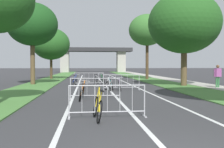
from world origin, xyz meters
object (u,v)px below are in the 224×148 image
Objects in this scene: tree_left_oak_mid at (51,44)px; bicycle_teal_2 at (111,85)px; tree_right_maple_mid at (184,23)px; crowd_barrier_third at (121,82)px; bicycle_orange_1 at (82,93)px; bicycle_blue_7 at (74,81)px; pedestrian_strolling at (218,74)px; crowd_barrier_fourth at (89,79)px; crowd_barrier_nearest at (107,101)px; tree_left_pine_near at (32,25)px; bicycle_white_0 at (109,85)px; bicycle_yellow_5 at (98,107)px; crowd_barrier_second at (95,89)px; bicycle_green_3 at (103,80)px; bicycle_black_4 at (96,80)px; tree_right_pine_far at (147,30)px; bicycle_purple_6 at (120,85)px.

tree_left_oak_mid is 3.56× the size of bicycle_teal_2.
crowd_barrier_third is at bearing -151.89° from tree_right_maple_mid.
bicycle_orange_1 is 0.97× the size of bicycle_blue_7.
tree_right_maple_mid reaches higher than tree_left_oak_mid.
pedestrian_strolling is (10.45, -3.69, 0.68)m from bicycle_blue_7.
bicycle_orange_1 is at bearing -92.43° from crowd_barrier_fourth.
crowd_barrier_nearest is at bearing 34.12° from pedestrian_strolling.
tree_left_pine_near reaches higher than bicycle_white_0.
crowd_barrier_fourth is 14.62m from bicycle_yellow_5.
crowd_barrier_second is 1.00× the size of crowd_barrier_fourth.
bicycle_green_3 is 2.59m from bicycle_blue_7.
crowd_barrier_third is 1.47× the size of bicycle_white_0.
bicycle_green_3 is at bearing 81.47° from bicycle_yellow_5.
bicycle_black_4 is at bearing 88.79° from bicycle_orange_1.
bicycle_green_3 is 0.95× the size of bicycle_blue_7.
bicycle_orange_1 reaches higher than bicycle_white_0.
crowd_barrier_fourth is 1.48× the size of pedestrian_strolling.
bicycle_white_0 is (-6.31, -3.27, -4.70)m from tree_right_maple_mid.
bicycle_teal_2 is (1.46, -4.40, -0.17)m from crowd_barrier_fourth.
tree_right_maple_mid is 12.28m from bicycle_orange_1.
tree_left_oak_mid is 3.58× the size of bicycle_blue_7.
bicycle_green_3 is 0.57m from bicycle_black_4.
bicycle_orange_1 is (-8.00, -8.04, -4.69)m from tree_right_maple_mid.
crowd_barrier_third is at bearing -27.98° from bicycle_teal_2.
bicycle_white_0 is (6.06, -5.91, -4.80)m from tree_left_pine_near.
bicycle_black_4 is 2.03m from bicycle_blue_7.
bicycle_green_3 is (1.61, 10.42, 0.02)m from bicycle_orange_1.
pedestrian_strolling is at bearing 44.41° from bicycle_yellow_5.
bicycle_blue_7 is at bearing -132.04° from tree_right_pine_far.
crowd_barrier_nearest is (-6.47, -22.80, -5.29)m from tree_right_pine_far.
bicycle_orange_1 is (-0.89, 4.36, -0.17)m from crowd_barrier_nearest.
bicycle_teal_2 is at bearing 84.24° from crowd_barrier_nearest.
bicycle_teal_2 is (0.20, 0.72, 0.01)m from bicycle_white_0.
bicycle_orange_1 is at bearing -78.69° from tree_left_oak_mid.
tree_right_maple_mid is at bearing -86.46° from tree_right_pine_far.
tree_right_pine_far is (11.36, -1.54, 1.59)m from tree_left_oak_mid.
bicycle_black_4 is (-0.54, -0.15, 0.02)m from bicycle_green_3.
tree_left_oak_mid is at bearing 95.90° from bicycle_yellow_5.
bicycle_green_3 is at bearing 100.31° from crowd_barrier_third.
bicycle_black_4 is 5.74m from bicycle_purple_6.
bicycle_purple_6 is (1.33, -5.58, -0.03)m from bicycle_black_4.
tree_left_oak_mid reaches higher than bicycle_yellow_5.
tree_right_pine_far is 4.47× the size of bicycle_teal_2.
bicycle_teal_2 is (-0.69, 0.34, -0.17)m from crowd_barrier_third.
tree_left_oak_mid is at bearing -61.04° from pedestrian_strolling.
bicycle_teal_2 is at bearing -94.58° from bicycle_green_3.
bicycle_purple_6 is 5.71m from bicycle_blue_7.
bicycle_black_4 reaches higher than bicycle_teal_2.
pedestrian_strolling is (9.67, 5.73, 0.69)m from bicycle_orange_1.
tree_right_pine_far reaches higher than bicycle_black_4.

